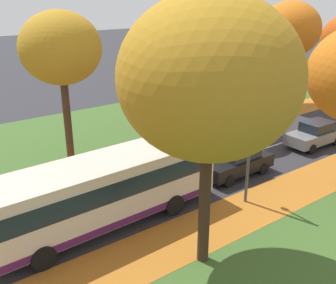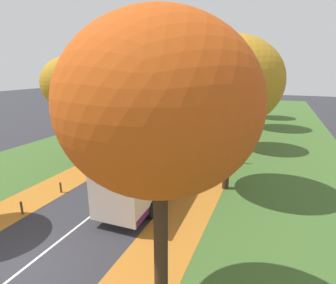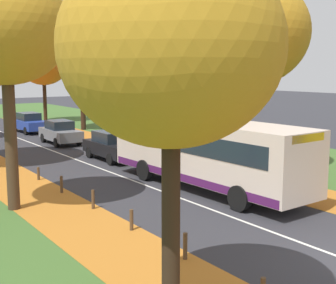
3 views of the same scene
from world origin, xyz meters
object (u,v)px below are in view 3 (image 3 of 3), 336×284
object	(u,v)px
tree_left_near	(5,28)
bollard_fourth	(93,199)
car_blue_third_in_line	(29,123)
bollard_third	(131,220)
streetlamp_right	(159,94)
tree_right_distant	(43,62)
car_grey_following	(60,132)
bus	(205,150)
car_black_lead	(112,146)
tree_left_nearest	(171,48)
tree_right_mid	(142,59)
bollard_second	(185,246)
tree_right_near	(249,33)
bollard_fifth	(61,184)
tree_right_far	(81,48)
bollard_sixth	(38,174)

from	to	relation	value
tree_left_near	bollard_fourth	bearing A→B (deg)	-35.17
car_blue_third_in_line	bollard_third	bearing A→B (deg)	-101.96
bollard_fourth	streetlamp_right	distance (m)	10.14
tree_right_distant	car_grey_following	world-z (taller)	tree_right_distant
car_blue_third_in_line	bus	bearing A→B (deg)	-90.09
bollard_third	car_black_lead	distance (m)	12.10
tree_right_distant	streetlamp_right	world-z (taller)	tree_right_distant
tree_left_nearest	bus	size ratio (longest dim) A/B	0.70
bus	car_blue_third_in_line	world-z (taller)	bus
bollard_third	bus	bearing A→B (deg)	27.45
tree_right_mid	bollard_second	xyz separation A→B (m)	(-9.49, -17.24, -5.44)
tree_left_near	tree_right_distant	size ratio (longest dim) A/B	1.07
tree_left_near	tree_left_nearest	bearing A→B (deg)	-90.03
car_blue_third_in_line	tree_left_near	bearing A→B (deg)	-110.29
bollard_fourth	car_black_lead	distance (m)	9.61
car_black_lead	car_blue_third_in_line	xyz separation A→B (m)	(0.17, 14.42, 0.00)
tree_right_near	bollard_fifth	size ratio (longest dim) A/B	13.21
tree_right_far	car_grey_following	world-z (taller)	tree_right_far
tree_right_distant	bollard_sixth	bearing A→B (deg)	-111.40
bollard_fourth	bollard_fifth	xyz separation A→B (m)	(-0.06, 2.83, -0.00)
streetlamp_right	bus	xyz separation A→B (m)	(-1.89, -6.36, -2.03)
tree_right_distant	bollard_fourth	size ratio (longest dim) A/B	11.10
tree_right_mid	bollard_fifth	xyz separation A→B (m)	(-9.50, -8.76, -5.45)
tree_left_nearest	streetlamp_right	size ratio (longest dim) A/B	1.22
streetlamp_right	tree_right_distant	bearing A→B (deg)	84.60
tree_right_far	car_grey_following	size ratio (longest dim) A/B	2.25
tree_left_nearest	tree_left_near	world-z (taller)	tree_left_near
tree_right_distant	car_black_lead	distance (m)	22.56
tree_right_near	bollard_fourth	distance (m)	11.73
tree_right_mid	tree_left_nearest	bearing A→B (deg)	-120.80
tree_right_distant	bollard_fourth	distance (m)	31.60
tree_left_near	bollard_fifth	distance (m)	6.67
tree_right_mid	bus	world-z (taller)	tree_right_mid
bollard_fifth	car_grey_following	size ratio (longest dim) A/B	0.17
streetlamp_right	car_blue_third_in_line	bearing A→B (deg)	96.54
tree_right_mid	tree_right_far	distance (m)	10.15
bollard_fifth	car_blue_third_in_line	bearing A→B (deg)	74.71
tree_left_near	car_black_lead	bearing A→B (deg)	40.40
tree_right_near	bollard_fifth	bearing A→B (deg)	173.92
tree_left_nearest	car_black_lead	bearing A→B (deg)	65.23
streetlamp_right	car_blue_third_in_line	distance (m)	16.57
car_black_lead	streetlamp_right	bearing A→B (deg)	-41.41
tree_left_nearest	bollard_second	distance (m)	6.17
car_black_lead	car_grey_following	world-z (taller)	same
tree_right_near	bollard_sixth	xyz separation A→B (m)	(-9.60, 3.85, -6.59)
tree_right_far	bollard_fourth	xyz separation A→B (m)	(-9.75, -21.67, -6.54)
tree_right_distant	bus	bearing A→B (deg)	-97.86
bollard_fifth	car_grey_following	bearing A→B (deg)	67.80
tree_right_mid	tree_right_distant	size ratio (longest dim) A/B	1.01
tree_right_near	tree_right_distant	bearing A→B (deg)	90.38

